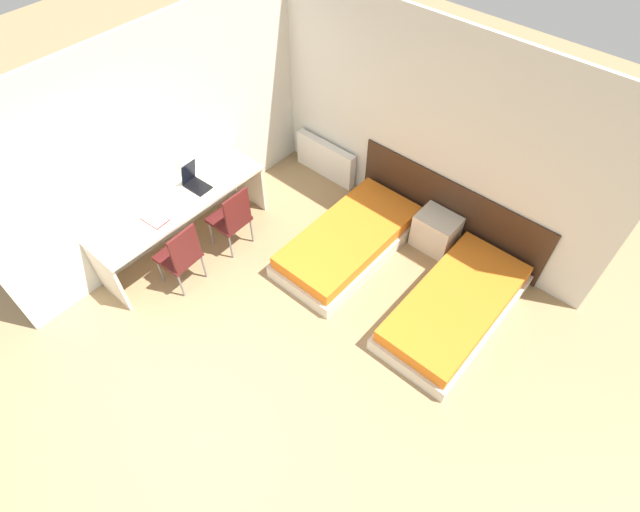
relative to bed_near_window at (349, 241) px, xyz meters
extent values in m
plane|color=#9E7F56|center=(0.10, -2.75, -0.17)|extent=(20.00, 20.00, 0.00)
cube|color=silver|center=(0.10, 1.06, 1.18)|extent=(5.01, 0.05, 2.70)
cube|color=silver|center=(-1.94, -0.86, 1.18)|extent=(0.05, 4.79, 2.70)
cube|color=#382316|center=(0.77, 1.02, 0.28)|extent=(2.60, 0.03, 0.90)
cube|color=beige|center=(0.00, 0.00, -0.08)|extent=(0.96, 1.98, 0.18)
cube|color=orange|center=(0.00, 0.00, 0.10)|extent=(0.88, 1.90, 0.17)
cube|color=beige|center=(1.54, 0.00, -0.08)|extent=(0.96, 1.98, 0.18)
cube|color=orange|center=(1.54, 0.00, 0.10)|extent=(0.88, 1.90, 0.17)
cube|color=beige|center=(0.77, 0.79, 0.08)|extent=(0.51, 0.40, 0.50)
cube|color=silver|center=(-1.20, 0.94, 0.10)|extent=(1.00, 0.12, 0.55)
cube|color=beige|center=(-1.60, -1.28, 0.59)|extent=(0.62, 2.24, 0.04)
cube|color=beige|center=(-1.60, -2.38, 0.20)|extent=(0.56, 0.04, 0.74)
cube|color=beige|center=(-1.60, -0.18, 0.20)|extent=(0.56, 0.04, 0.74)
cube|color=#511919|center=(-1.22, -0.88, 0.26)|extent=(0.43, 0.43, 0.05)
cube|color=#511919|center=(-1.02, -0.88, 0.53)|extent=(0.03, 0.38, 0.49)
cylinder|color=slate|center=(-1.40, -1.07, 0.03)|extent=(0.02, 0.02, 0.41)
cylinder|color=slate|center=(-1.40, -0.70, 0.03)|extent=(0.02, 0.02, 0.41)
cylinder|color=slate|center=(-1.03, -1.06, 0.03)|extent=(0.02, 0.02, 0.41)
cylinder|color=slate|center=(-1.04, -0.70, 0.03)|extent=(0.02, 0.02, 0.41)
cube|color=#511919|center=(-1.22, -1.68, 0.26)|extent=(0.45, 0.45, 0.05)
cube|color=#511919|center=(-1.02, -1.67, 0.53)|extent=(0.05, 0.38, 0.49)
cylinder|color=slate|center=(-1.39, -1.87, 0.03)|extent=(0.02, 0.02, 0.41)
cylinder|color=slate|center=(-1.41, -1.51, 0.03)|extent=(0.02, 0.02, 0.41)
cylinder|color=slate|center=(-1.02, -1.85, 0.03)|extent=(0.02, 0.02, 0.41)
cylinder|color=slate|center=(-1.05, -1.49, 0.03)|extent=(0.02, 0.02, 0.41)
cube|color=black|center=(-1.62, -0.96, 0.61)|extent=(0.33, 0.23, 0.02)
cube|color=black|center=(-1.74, -0.96, 0.78)|extent=(0.10, 0.21, 0.31)
cube|color=#B21E1E|center=(-1.56, -1.64, 0.61)|extent=(0.31, 0.22, 0.01)
cube|color=white|center=(-1.56, -1.64, 0.62)|extent=(0.29, 0.21, 0.01)
camera|label=1|loc=(2.49, -3.42, 4.69)|focal=28.00mm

